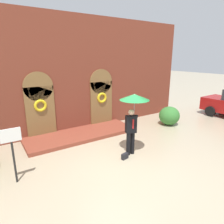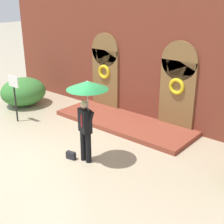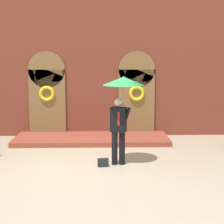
{
  "view_description": "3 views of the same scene",
  "coord_description": "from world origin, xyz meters",
  "px_view_note": "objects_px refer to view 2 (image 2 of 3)",
  "views": [
    {
      "loc": [
        -3.67,
        -5.2,
        3.67
      ],
      "look_at": [
        0.61,
        1.35,
        1.49
      ],
      "focal_mm": 32.0,
      "sensor_mm": 36.0,
      "label": 1
    },
    {
      "loc": [
        6.33,
        -5.15,
        4.46
      ],
      "look_at": [
        0.78,
        1.49,
        1.14
      ],
      "focal_mm": 50.0,
      "sensor_mm": 36.0,
      "label": 2
    },
    {
      "loc": [
        0.38,
        -9.42,
        2.95
      ],
      "look_at": [
        0.66,
        1.83,
        1.2
      ],
      "focal_mm": 60.0,
      "sensor_mm": 36.0,
      "label": 3
    }
  ],
  "objects_px": {
    "person_with_umbrella": "(87,97)",
    "handbag": "(71,155)",
    "sign_post": "(14,91)",
    "shrub_left": "(23,92)"
  },
  "relations": [
    {
      "from": "person_with_umbrella",
      "to": "handbag",
      "type": "height_order",
      "value": "person_with_umbrella"
    },
    {
      "from": "person_with_umbrella",
      "to": "handbag",
      "type": "relative_size",
      "value": 8.44
    },
    {
      "from": "person_with_umbrella",
      "to": "sign_post",
      "type": "relative_size",
      "value": 1.37
    },
    {
      "from": "person_with_umbrella",
      "to": "shrub_left",
      "type": "height_order",
      "value": "person_with_umbrella"
    },
    {
      "from": "person_with_umbrella",
      "to": "shrub_left",
      "type": "distance_m",
      "value": 5.86
    },
    {
      "from": "person_with_umbrella",
      "to": "sign_post",
      "type": "xyz_separation_m",
      "value": [
        -4.09,
        0.46,
        -0.75
      ]
    },
    {
      "from": "sign_post",
      "to": "shrub_left",
      "type": "relative_size",
      "value": 0.9
    },
    {
      "from": "person_with_umbrella",
      "to": "shrub_left",
      "type": "bearing_deg",
      "value": 162.42
    },
    {
      "from": "sign_post",
      "to": "person_with_umbrella",
      "type": "bearing_deg",
      "value": -6.38
    },
    {
      "from": "sign_post",
      "to": "shrub_left",
      "type": "xyz_separation_m",
      "value": [
        -1.35,
        1.27,
        -0.59
      ]
    }
  ]
}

